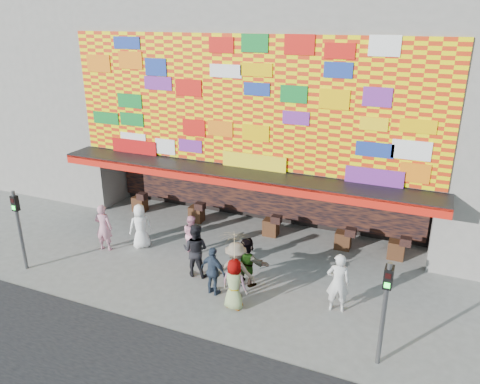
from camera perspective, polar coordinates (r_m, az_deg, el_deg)
The scene contains 15 objects.
ground at distance 16.33m, azimuth -5.22°, elevation -11.14°, with size 90.00×90.00×0.00m, color slate.
shop_building at distance 21.64m, azimuth 4.83°, elevation 11.73°, with size 15.20×9.40×10.00m.
neighbor_left at distance 28.34m, azimuth -21.83°, elevation 14.07°, with size 11.00×8.00×12.00m, color gray.
signal_left at distance 18.08m, azimuth -25.40°, elevation -3.27°, with size 0.22×0.20×3.00m.
signal_right at distance 12.57m, azimuth 17.26°, elevation -12.77°, with size 0.22×0.20×3.00m.
ped_a at distance 18.68m, azimuth -12.03°, elevation -4.10°, with size 0.88×0.57×1.79m, color white.
ped_b at distance 18.82m, azimuth -16.29°, elevation -4.17°, with size 0.69×0.45×1.88m, color #CA8298.
ped_c at distance 16.43m, azimuth -5.45°, elevation -7.05°, with size 0.94×0.73×1.93m, color black.
ped_d at distance 15.16m, azimuth -0.50°, elevation -9.52°, with size 1.25×0.72×1.93m, color #776856.
ped_e at distance 15.38m, azimuth -3.27°, elevation -9.60°, with size 0.99×0.41×1.69m, color #2B384C.
ped_f at distance 15.88m, azimuth 0.86°, elevation -8.45°, with size 1.59×0.51×1.71m, color gray.
ped_g at distance 14.68m, azimuth -0.71°, elevation -11.17°, with size 0.82×0.54×1.68m, color gray.
ped_h at distance 14.82m, azimuth 11.86°, elevation -10.75°, with size 0.71×0.47×1.94m, color silver.
ped_i at distance 18.04m, azimuth -5.91°, elevation -5.13°, with size 0.74×0.58×1.52m, color pink.
parasol at distance 14.04m, azimuth -0.74°, elevation -6.67°, with size 1.02×1.04×1.83m.
Camera 1 is at (6.81, -12.09, 8.61)m, focal length 35.00 mm.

